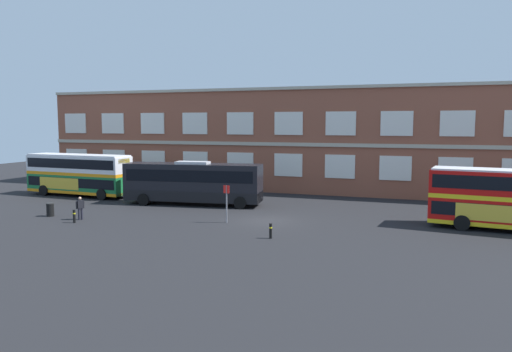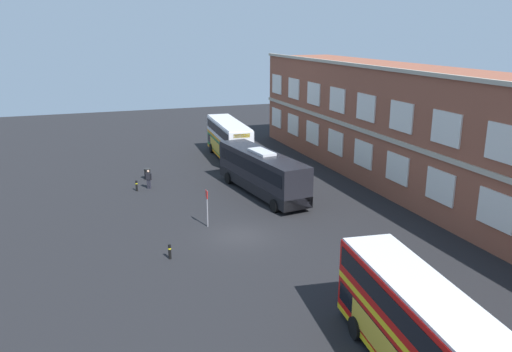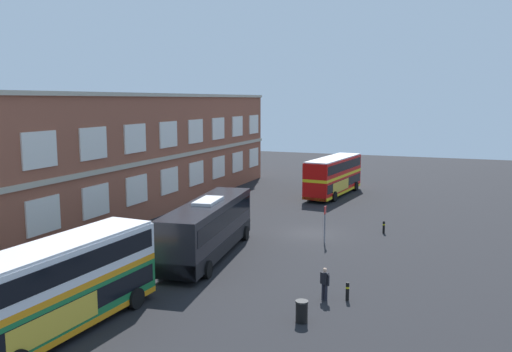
% 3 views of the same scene
% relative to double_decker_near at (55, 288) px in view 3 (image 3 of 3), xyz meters
% --- Properties ---
extents(ground_plane, '(120.00, 120.00, 0.00)m').
position_rel_double_decker_near_xyz_m(ground_plane, '(21.28, -3.54, -2.15)').
color(ground_plane, black).
extents(brick_terminal_building, '(57.25, 8.19, 10.71)m').
position_rel_double_decker_near_xyz_m(brick_terminal_building, '(18.87, 12.44, 3.06)').
color(brick_terminal_building, brown).
rests_on(brick_terminal_building, ground).
extents(double_decker_near, '(11.13, 3.33, 4.07)m').
position_rel_double_decker_near_xyz_m(double_decker_near, '(0.00, 0.00, 0.00)').
color(double_decker_near, '#197038').
rests_on(double_decker_near, ground).
extents(double_decker_middle, '(11.23, 3.86, 4.07)m').
position_rel_double_decker_near_xyz_m(double_decker_middle, '(37.99, -3.44, 0.00)').
color(double_decker_middle, red).
rests_on(double_decker_middle, ground).
extents(touring_coach, '(12.24, 4.17, 3.80)m').
position_rel_double_decker_near_xyz_m(touring_coach, '(12.95, -0.96, -0.24)').
color(touring_coach, black).
rests_on(touring_coach, ground).
extents(waiting_passenger, '(0.42, 0.60, 1.70)m').
position_rel_double_decker_near_xyz_m(waiting_passenger, '(8.20, -9.85, -1.22)').
color(waiting_passenger, black).
rests_on(waiting_passenger, ground).
extents(bus_stand_flag, '(0.44, 0.10, 2.70)m').
position_rel_double_decker_near_xyz_m(bus_stand_flag, '(18.83, -7.23, -0.51)').
color(bus_stand_flag, slate).
rests_on(bus_stand_flag, ground).
extents(station_litter_bin, '(0.60, 0.60, 1.03)m').
position_rel_double_decker_near_xyz_m(station_litter_bin, '(5.12, -9.54, -1.63)').
color(station_litter_bin, black).
rests_on(station_litter_bin, ground).
extents(safety_bollard_west, '(0.19, 0.19, 0.95)m').
position_rel_double_decker_near_xyz_m(safety_bollard_west, '(23.30, -10.75, -1.66)').
color(safety_bollard_west, black).
rests_on(safety_bollard_west, ground).
extents(safety_bollard_east, '(0.19, 0.19, 0.95)m').
position_rel_double_decker_near_xyz_m(safety_bollard_east, '(8.56, -10.96, -1.66)').
color(safety_bollard_east, black).
rests_on(safety_bollard_east, ground).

